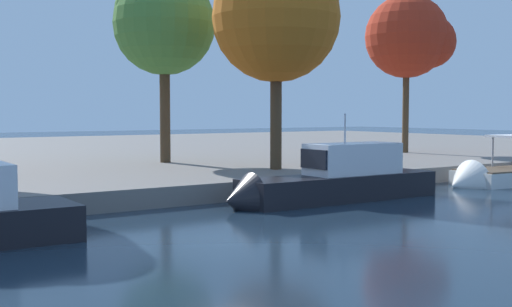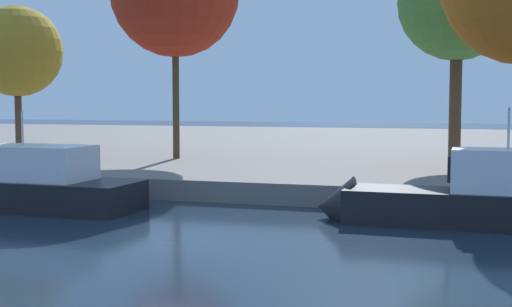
% 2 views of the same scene
% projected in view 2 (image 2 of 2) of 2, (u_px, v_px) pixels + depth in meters
% --- Properties ---
extents(ground_plane, '(220.00, 220.00, 0.00)m').
position_uv_depth(ground_plane, '(170.00, 242.00, 19.15)').
color(ground_plane, '#192838').
extents(dock_promenade, '(120.00, 55.00, 0.84)m').
position_uv_depth(dock_promenade, '(360.00, 147.00, 52.32)').
color(dock_promenade, slate).
rests_on(dock_promenade, ground_plane).
extents(motor_yacht_1, '(10.30, 2.93, 4.63)m').
position_uv_depth(motor_yacht_1, '(5.00, 191.00, 25.51)').
color(motor_yacht_1, black).
rests_on(motor_yacht_1, ground_plane).
extents(motor_yacht_2, '(10.58, 2.33, 4.43)m').
position_uv_depth(motor_yacht_2, '(483.00, 203.00, 21.52)').
color(motor_yacht_2, black).
rests_on(motor_yacht_2, ground_plane).
extents(tree_2, '(5.54, 5.57, 8.92)m').
position_uv_depth(tree_2, '(19.00, 48.00, 41.94)').
color(tree_2, '#4C3823').
rests_on(tree_2, dock_promenade).
extents(tree_3, '(5.97, 5.97, 11.10)m').
position_uv_depth(tree_3, '(454.00, 1.00, 34.22)').
color(tree_3, '#4C3823').
rests_on(tree_3, dock_promenade).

